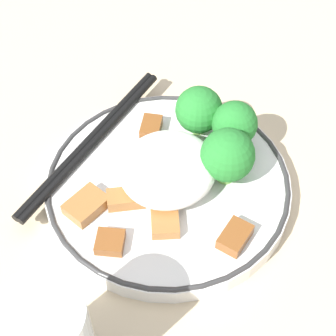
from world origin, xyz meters
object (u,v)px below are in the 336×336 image
at_px(broccoli_back_right, 199,110).
at_px(chopsticks, 92,141).
at_px(broccoli_back_center, 235,125).
at_px(broccoli_back_left, 228,156).
at_px(plate, 168,186).

bearing_deg(broccoli_back_right, chopsticks, -38.59).
bearing_deg(broccoli_back_center, broccoli_back_right, -80.24).
distance_m(broccoli_back_left, broccoli_back_right, 0.07).
xyz_separation_m(broccoli_back_center, broccoli_back_right, (0.01, -0.04, -0.00)).
relative_size(broccoli_back_left, broccoli_back_right, 1.10).
height_order(plate, broccoli_back_left, broccoli_back_left).
xyz_separation_m(plate, chopsticks, (0.02, -0.09, 0.01)).
xyz_separation_m(broccoli_back_left, broccoli_back_right, (-0.03, -0.06, -0.00)).
xyz_separation_m(plate, broccoli_back_center, (-0.08, 0.02, 0.04)).
relative_size(plate, broccoli_back_right, 4.38).
relative_size(broccoli_back_center, chopsticks, 0.24).
xyz_separation_m(plate, broccoli_back_left, (-0.04, 0.04, 0.04)).
bearing_deg(broccoli_back_right, broccoli_back_center, 99.76).
relative_size(plate, broccoli_back_left, 4.00).
distance_m(broccoli_back_center, chopsticks, 0.14).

